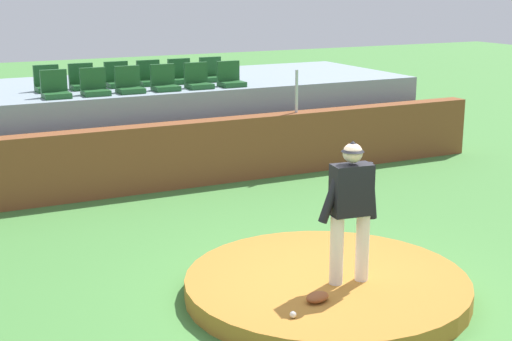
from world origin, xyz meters
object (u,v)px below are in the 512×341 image
at_px(stadium_chair_0, 55,89).
at_px(stadium_chair_8, 118,79).
at_px(fielding_glove, 317,297).
at_px(stadium_chair_2, 129,84).
at_px(stadium_chair_11, 212,74).
at_px(stadium_chair_6, 48,83).
at_px(stadium_chair_9, 150,77).
at_px(stadium_chair_10, 181,75).
at_px(pitcher, 351,202).
at_px(baseball, 293,315).
at_px(stadium_chair_7, 82,81).
at_px(stadium_chair_1, 94,87).
at_px(stadium_chair_4, 198,80).
at_px(stadium_chair_5, 230,78).
at_px(stadium_chair_3, 164,82).

relative_size(stadium_chair_0, stadium_chair_8, 1.00).
height_order(fielding_glove, stadium_chair_2, stadium_chair_2).
distance_m(stadium_chair_0, stadium_chair_11, 3.63).
relative_size(stadium_chair_6, stadium_chair_9, 1.00).
xyz_separation_m(stadium_chair_0, stadium_chair_10, (2.79, 0.89, 0.00)).
relative_size(pitcher, baseball, 23.31).
distance_m(stadium_chair_6, stadium_chair_11, 3.47).
bearing_deg(stadium_chair_7, stadium_chair_0, 51.15).
bearing_deg(stadium_chair_2, stadium_chair_9, -129.35).
relative_size(stadium_chair_2, stadium_chair_9, 1.00).
xyz_separation_m(pitcher, stadium_chair_11, (1.59, 7.76, 0.58)).
relative_size(stadium_chair_7, stadium_chair_11, 1.00).
bearing_deg(stadium_chair_6, stadium_chair_1, 127.83).
xyz_separation_m(stadium_chair_7, stadium_chair_10, (2.07, -0.00, 0.00)).
distance_m(stadium_chair_10, stadium_chair_11, 0.72).
xyz_separation_m(stadium_chair_4, stadium_chair_8, (-1.37, 0.91, 0.00)).
xyz_separation_m(stadium_chair_0, stadium_chair_7, (0.72, 0.89, 0.00)).
bearing_deg(stadium_chair_11, fielding_glove, 74.60).
relative_size(stadium_chair_5, stadium_chair_10, 1.00).
xyz_separation_m(stadium_chair_0, stadium_chair_6, (0.04, 0.89, 0.00)).
relative_size(fielding_glove, stadium_chair_7, 0.60).
relative_size(stadium_chair_4, stadium_chair_8, 1.00).
bearing_deg(stadium_chair_10, stadium_chair_3, 52.36).
distance_m(fielding_glove, stadium_chair_3, 7.39).
bearing_deg(stadium_chair_3, stadium_chair_1, -0.18).
relative_size(pitcher, stadium_chair_3, 3.45).
relative_size(stadium_chair_1, stadium_chair_6, 1.00).
xyz_separation_m(stadium_chair_2, stadium_chair_9, (0.71, 0.87, 0.00)).
bearing_deg(stadium_chair_6, stadium_chair_3, 156.79).
xyz_separation_m(pitcher, stadium_chair_0, (-1.92, 6.85, 0.58)).
bearing_deg(stadium_chair_7, stadium_chair_9, 179.58).
bearing_deg(stadium_chair_9, stadium_chair_8, -2.57).
bearing_deg(stadium_chair_6, stadium_chair_4, 162.28).
bearing_deg(stadium_chair_10, stadium_chair_5, 128.46).
relative_size(stadium_chair_0, stadium_chair_6, 1.00).
bearing_deg(pitcher, stadium_chair_6, 110.45).
distance_m(stadium_chair_3, stadium_chair_4, 0.70).
xyz_separation_m(stadium_chair_5, stadium_chair_8, (-2.07, 0.93, 0.00)).
relative_size(stadium_chair_4, stadium_chair_7, 1.00).
bearing_deg(stadium_chair_4, pitcher, 82.58).
height_order(stadium_chair_6, stadium_chair_11, same).
height_order(baseball, stadium_chair_1, stadium_chair_1).
distance_m(stadium_chair_8, stadium_chair_10, 1.35).
height_order(fielding_glove, stadium_chair_11, stadium_chair_11).
xyz_separation_m(stadium_chair_9, stadium_chair_10, (0.68, 0.01, 0.00)).
height_order(pitcher, stadium_chair_10, stadium_chair_10).
distance_m(pitcher, stadium_chair_8, 7.80).
distance_m(stadium_chair_2, stadium_chair_4, 1.41).
relative_size(stadium_chair_2, stadium_chair_10, 1.00).
bearing_deg(stadium_chair_5, baseball, 70.12).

